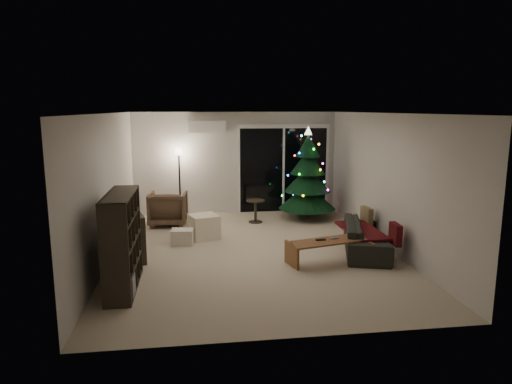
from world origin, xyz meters
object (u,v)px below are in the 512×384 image
Objects in this scene: media_cabinet at (126,233)px; christmas_tree at (308,173)px; armchair at (168,208)px; coffee_table at (329,252)px; bookshelf at (110,242)px; sofa at (366,237)px.

media_cabinet is 0.60× the size of christmas_tree.
coffee_table is at bearing 137.18° from armchair.
coffee_table is at bearing 26.07° from bookshelf.
armchair is at bearing 96.40° from bookshelf.
coffee_table is at bearing -97.59° from christmas_tree.
coffee_table is (2.80, -3.05, -0.17)m from armchair.
coffee_table is (-0.88, -0.59, -0.06)m from sofa.
bookshelf is at bearing -104.75° from media_cabinet.
sofa is at bearing 19.02° from coffee_table.
media_cabinet is at bearing 78.18° from armchair.
christmas_tree is (3.85, 3.82, 0.38)m from bookshelf.
christmas_tree is at bearing 67.71° from coffee_table.
armchair is at bearing 72.79° from sofa.
bookshelf reaches higher than armchair.
armchair is 0.44× the size of sofa.
coffee_table is 0.62× the size of christmas_tree.
media_cabinet is 2.20m from armchair.
bookshelf is 5.44m from christmas_tree.
sofa is (4.30, -0.35, -0.13)m from media_cabinet.
media_cabinet is 4.32m from sofa.
armchair is 4.43m from sofa.
sofa is (3.68, -2.46, -0.10)m from armchair.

